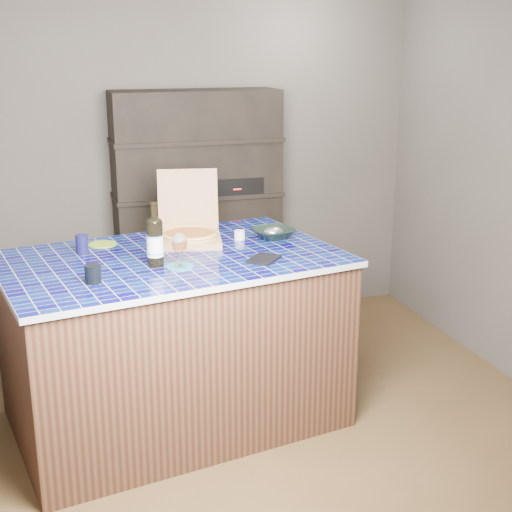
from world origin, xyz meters
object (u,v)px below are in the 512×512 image
object	(u,v)px
kitchen_island	(174,340)
dvd_case	(264,259)
pizza_box	(189,233)
mead_bottle	(155,241)
bowl	(273,233)
wine_glass	(179,244)

from	to	relation	value
kitchen_island	dvd_case	distance (m)	0.72
pizza_box	mead_bottle	bearing A→B (deg)	-112.26
pizza_box	dvd_case	bearing A→B (deg)	-47.28
pizza_box	bowl	world-z (taller)	pizza_box
kitchen_island	bowl	xyz separation A→B (m)	(0.66, 0.19, 0.53)
pizza_box	wine_glass	xyz separation A→B (m)	(-0.15, -0.47, 0.07)
wine_glass	bowl	distance (m)	0.77
kitchen_island	pizza_box	xyz separation A→B (m)	(0.16, 0.26, 0.55)
dvd_case	bowl	distance (m)	0.47
kitchen_island	bowl	distance (m)	0.87
mead_bottle	dvd_case	bearing A→B (deg)	-7.66
wine_glass	bowl	bearing A→B (deg)	31.97
wine_glass	dvd_case	world-z (taller)	wine_glass
wine_glass	bowl	xyz separation A→B (m)	(0.65, 0.41, -0.10)
pizza_box	wine_glass	world-z (taller)	pizza_box
kitchen_island	pizza_box	bearing A→B (deg)	48.10
mead_bottle	wine_glass	xyz separation A→B (m)	(0.12, -0.06, -0.01)
pizza_box	kitchen_island	bearing A→B (deg)	-110.82
dvd_case	bowl	bearing A→B (deg)	106.92
kitchen_island	bowl	world-z (taller)	bowl
wine_glass	bowl	world-z (taller)	wine_glass
mead_bottle	bowl	xyz separation A→B (m)	(0.77, 0.34, -0.10)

